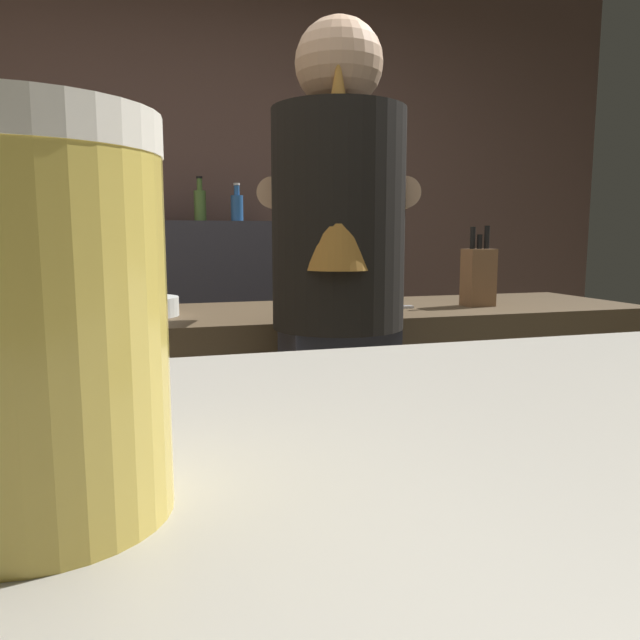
% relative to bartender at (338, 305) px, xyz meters
% --- Properties ---
extents(wall_back, '(5.20, 0.10, 2.70)m').
position_rel_bartender_xyz_m(wall_back, '(-0.17, 1.97, 0.37)').
color(wall_back, brown).
rests_on(wall_back, ground).
extents(prep_counter, '(2.10, 0.60, 0.92)m').
position_rel_bartender_xyz_m(prep_counter, '(0.18, 0.46, -0.53)').
color(prep_counter, brown).
rests_on(prep_counter, ground).
extents(back_shelf, '(0.99, 0.36, 1.24)m').
position_rel_bartender_xyz_m(back_shelf, '(-0.29, 1.69, -0.37)').
color(back_shelf, '#34343E').
rests_on(back_shelf, ground).
extents(bartender, '(0.50, 0.55, 1.69)m').
position_rel_bartender_xyz_m(bartender, '(0.00, 0.00, 0.00)').
color(bartender, '#2C2C38').
rests_on(bartender, ground).
extents(knife_block, '(0.10, 0.08, 0.28)m').
position_rel_bartender_xyz_m(knife_block, '(0.65, 0.38, 0.04)').
color(knife_block, brown).
rests_on(knife_block, prep_counter).
extents(mixing_bowl, '(0.21, 0.21, 0.06)m').
position_rel_bartender_xyz_m(mixing_bowl, '(-0.48, 0.44, -0.04)').
color(mixing_bowl, silver).
rests_on(mixing_bowl, prep_counter).
extents(chefs_knife, '(0.24, 0.05, 0.01)m').
position_rel_bartender_xyz_m(chefs_knife, '(0.28, 0.41, -0.06)').
color(chefs_knife, silver).
rests_on(chefs_knife, prep_counter).
extents(pint_glass_near, '(0.08, 0.08, 0.13)m').
position_rel_bartender_xyz_m(pint_glass_near, '(-0.52, -1.26, 0.15)').
color(pint_glass_near, gold).
rests_on(pint_glass_near, bar_counter).
extents(bottle_olive_oil, '(0.07, 0.07, 0.17)m').
position_rel_bartender_xyz_m(bottle_olive_oil, '(-0.57, 1.77, 0.32)').
color(bottle_olive_oil, '#37629E').
rests_on(bottle_olive_oil, back_shelf).
extents(bottle_hot_sauce, '(0.06, 0.06, 0.20)m').
position_rel_bartender_xyz_m(bottle_hot_sauce, '(-0.42, 1.75, 0.33)').
color(bottle_hot_sauce, red).
rests_on(bottle_hot_sauce, back_shelf).
extents(bottle_vinegar, '(0.06, 0.06, 0.19)m').
position_rel_bartender_xyz_m(bottle_vinegar, '(-0.01, 1.61, 0.33)').
color(bottle_vinegar, '#2A5C9C').
rests_on(bottle_vinegar, back_shelf).
extents(bottle_soy, '(0.06, 0.06, 0.23)m').
position_rel_bartender_xyz_m(bottle_soy, '(-0.18, 1.71, 0.34)').
color(bottle_soy, '#567B37').
rests_on(bottle_soy, back_shelf).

